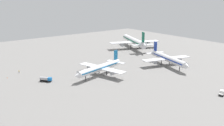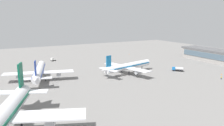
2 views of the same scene
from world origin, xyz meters
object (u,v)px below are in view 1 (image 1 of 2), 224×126
(airplane_taxiing, at_px, (134,41))
(ground_crew_worker, at_px, (19,71))
(fuel_truck, at_px, (46,79))
(airplane_at_gate, at_px, (168,58))
(baggage_tug, at_px, (222,93))
(safety_cone_near_gate, at_px, (7,78))
(airplane_distant, at_px, (100,68))

(airplane_taxiing, bearing_deg, ground_crew_worker, 118.44)
(airplane_taxiing, height_order, ground_crew_worker, airplane_taxiing)
(ground_crew_worker, bearing_deg, fuel_truck, -39.90)
(airplane_at_gate, distance_m, airplane_taxiing, 57.81)
(fuel_truck, height_order, baggage_tug, fuel_truck)
(ground_crew_worker, bearing_deg, airplane_taxiing, 41.51)
(airplane_at_gate, xyz_separation_m, baggage_tug, (47.95, -19.25, -3.53))
(safety_cone_near_gate, bearing_deg, airplane_distant, 58.53)
(airplane_at_gate, relative_size, airplane_distant, 1.06)
(airplane_at_gate, bearing_deg, safety_cone_near_gate, -96.31)
(fuel_truck, distance_m, baggage_tug, 87.38)
(airplane_at_gate, xyz_separation_m, ground_crew_worker, (-43.14, -81.73, -3.83))
(airplane_at_gate, relative_size, baggage_tug, 11.55)
(airplane_taxiing, xyz_separation_m, ground_crew_worker, (10.93, -102.14, -5.11))
(airplane_distant, relative_size, baggage_tug, 10.88)
(airplane_taxiing, distance_m, safety_cone_near_gate, 112.00)
(safety_cone_near_gate, bearing_deg, baggage_tug, 39.78)
(airplane_at_gate, height_order, airplane_taxiing, airplane_taxiing)
(airplane_distant, bearing_deg, safety_cone_near_gate, -45.27)
(baggage_tug, relative_size, safety_cone_near_gate, 5.99)
(airplane_taxiing, bearing_deg, fuel_truck, 132.43)
(airplane_distant, height_order, safety_cone_near_gate, airplane_distant)
(airplane_at_gate, bearing_deg, ground_crew_worker, -101.69)
(airplane_at_gate, relative_size, fuel_truck, 6.93)
(fuel_truck, distance_m, safety_cone_near_gate, 23.51)
(fuel_truck, distance_m, ground_crew_worker, 24.95)
(fuel_truck, relative_size, baggage_tug, 1.67)
(safety_cone_near_gate, bearing_deg, airplane_at_gate, 67.55)
(airplane_distant, xyz_separation_m, baggage_tug, (58.27, 26.95, -3.22))
(fuel_truck, height_order, ground_crew_worker, fuel_truck)
(ground_crew_worker, height_order, safety_cone_near_gate, ground_crew_worker)
(baggage_tug, bearing_deg, fuel_truck, 114.31)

